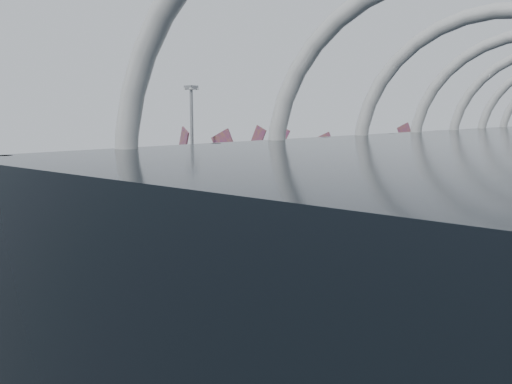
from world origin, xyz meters
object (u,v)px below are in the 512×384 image
Objects in this scene: bus_row_near_b at (107,207)px; van_curve_b at (10,248)px; gse_cart_belly_c at (266,216)px; bus_row_near_c at (109,211)px; gse_cart_belly_a at (336,217)px; jet_remote_west at (168,162)px; bus_row_near_a at (96,206)px; airliner_main at (306,197)px; airliner_gate_c at (452,162)px; van_curve_c at (146,298)px; gse_cart_belly_d at (394,223)px; floodlight_mast at (192,136)px; gse_cart_belly_b at (355,216)px; airliner_gate_b at (383,174)px; jet_remote_far at (254,153)px; bus_row_far_b at (23,225)px; van_curve_a at (90,270)px; bus_row_near_d at (126,210)px; jet_remote_mid at (231,156)px.

van_curve_b is at bearing -161.08° from bus_row_near_b.
gse_cart_belly_c is (31.83, 19.58, -1.13)m from bus_row_near_b.
van_curve_b is at bearing -107.61° from gse_cart_belly_c.
gse_cart_belly_a is (40.20, 31.34, -1.16)m from bus_row_near_c.
bus_row_near_a is at bearing 145.13° from jet_remote_west.
airliner_main reaches higher than bus_row_near_c.
gse_cart_belly_a is at bearing -65.83° from bus_row_near_b.
jet_remote_west is 3.42× the size of bus_row_near_c.
bus_row_near_b reaches higher than van_curve_b.
van_curve_c is at bearing -71.93° from airliner_gate_c.
bus_row_near_b reaches higher than gse_cart_belly_a.
bus_row_near_b reaches higher than gse_cart_belly_d.
airliner_main is 28.78m from floodlight_mast.
bus_row_near_c is (7.81, -1.80, 0.05)m from bus_row_near_a.
airliner_gate_c reaches higher than gse_cart_belly_b.
airliner_gate_b is at bearing -21.86° from bus_row_near_c.
van_curve_c is at bearing -84.90° from gse_cart_belly_b.
jet_remote_west is 20.31× the size of gse_cart_belly_d.
gse_cart_belly_a is at bearing 36.20° from floodlight_mast.
van_curve_b is (12.30, -27.83, -0.80)m from bus_row_near_c.
jet_remote_far is at bearing 145.38° from airliner_gate_b.
van_curve_b is at bearing -84.66° from airliner_gate_c.
airliner_gate_c is 104.40m from gse_cart_belly_a.
bus_row_far_b is at bearing 157.36° from van_curve_c.
van_curve_a is (33.59, -26.36, -0.89)m from bus_row_near_c.
gse_cart_belly_d is at bearing -62.51° from bus_row_near_c.
gse_cart_belly_a is at bearing -54.01° from bus_row_near_d.
jet_remote_mid is 3.13× the size of bus_row_near_d.
jet_remote_far reaches higher than bus_row_near_b.
airliner_gate_c is 29.32× the size of gse_cart_belly_a.
jet_remote_far reaches higher than airliner_gate_b.
jet_remote_mid is 118.26m from bus_row_near_d.
airliner_gate_c reaches higher than bus_row_near_b.
van_curve_a is 21.34m from van_curve_b.
airliner_gate_b is 114.74m from van_curve_c.
airliner_main is at bearing 18.20° from van_curve_a.
jet_remote_mid is at bearing 135.91° from gse_cart_belly_c.
van_curve_b is at bearing -115.25° from gse_cart_belly_a.
jet_remote_mid is at bearing 20.58° from bus_row_near_a.
airliner_main is 4.74× the size of bus_row_near_a.
jet_remote_far is at bearing -164.37° from airliner_gate_c.
jet_remote_mid is 120.80m from gse_cart_belly_a.
bus_row_near_c is 5.93× the size of gse_cart_belly_d.
airliner_gate_c is at bearing 83.66° from van_curve_c.
bus_row_near_a is 0.87× the size of bus_row_near_d.
gse_cart_belly_d is (49.28, 30.98, -1.30)m from bus_row_near_d.
jet_remote_mid reaches higher than bus_row_far_b.
bus_row_near_d is (-30.97, -25.59, -3.06)m from airliner_main.
bus_row_near_d is at bearing 38.77° from van_curve_b.
bus_row_far_b is at bearing -128.87° from gse_cart_belly_b.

